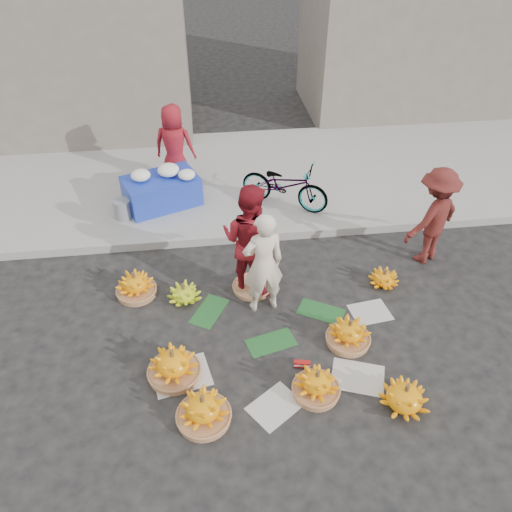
{
  "coord_description": "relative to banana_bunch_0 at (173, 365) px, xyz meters",
  "views": [
    {
      "loc": [
        -0.85,
        -4.69,
        5.08
      ],
      "look_at": [
        -0.18,
        0.82,
        0.7
      ],
      "focal_mm": 35.0,
      "sensor_mm": 36.0,
      "label": 1
    }
  ],
  "objects": [
    {
      "name": "banana_bunch_2",
      "position": [
        1.71,
        -0.48,
        -0.03
      ],
      "size": [
        0.58,
        0.58,
        0.41
      ],
      "rotation": [
        0.0,
        0.0,
        0.22
      ],
      "color": "#9F6942",
      "rests_on": "ground"
    },
    {
      "name": "banana_bunch_3",
      "position": [
        2.7,
        -0.78,
        -0.03
      ],
      "size": [
        0.78,
        0.78,
        0.37
      ],
      "rotation": [
        0.0,
        0.0,
        0.42
      ],
      "color": "#FFA40C",
      "rests_on": "ground"
    },
    {
      "name": "vendor_cream",
      "position": [
        1.27,
        1.1,
        0.61
      ],
      "size": [
        0.65,
        0.49,
        1.6
      ],
      "primitive_type": "imported",
      "rotation": [
        0.0,
        0.0,
        3.33
      ],
      "color": "#F1DFCA",
      "rests_on": "ground"
    },
    {
      "name": "building_right",
      "position": [
        5.89,
        8.28,
        2.31
      ],
      "size": [
        5.0,
        3.0,
        5.0
      ],
      "primitive_type": "cube",
      "color": "gray",
      "rests_on": "sidewalk"
    },
    {
      "name": "banana_bunch_0",
      "position": [
        0.0,
        0.0,
        0.0
      ],
      "size": [
        0.67,
        0.67,
        0.45
      ],
      "rotation": [
        0.0,
        0.0,
        -0.17
      ],
      "color": "#9F6942",
      "rests_on": "ground"
    },
    {
      "name": "ground",
      "position": [
        1.39,
        0.58,
        -0.19
      ],
      "size": [
        80.0,
        80.0,
        0.0
      ],
      "primitive_type": "plane",
      "color": "black",
      "rests_on": "ground"
    },
    {
      "name": "curb",
      "position": [
        1.39,
        2.78,
        -0.12
      ],
      "size": [
        40.0,
        0.25,
        0.15
      ],
      "primitive_type": "cube",
      "color": "#98958F",
      "rests_on": "ground"
    },
    {
      "name": "grey_bucket",
      "position": [
        -0.91,
        3.52,
        0.1
      ],
      "size": [
        0.31,
        0.31,
        0.35
      ],
      "primitive_type": "cylinder",
      "color": "gray",
      "rests_on": "sidewalk"
    },
    {
      "name": "sidewalk",
      "position": [
        1.39,
        4.88,
        -0.13
      ],
      "size": [
        40.0,
        4.0,
        0.12
      ],
      "primitive_type": "cube",
      "color": "#98958F",
      "rests_on": "ground"
    },
    {
      "name": "newspaper_scatter",
      "position": [
        1.39,
        -0.22,
        -0.19
      ],
      "size": [
        3.2,
        1.8,
        0.0
      ],
      "primitive_type": null,
      "color": "silver",
      "rests_on": "ground"
    },
    {
      "name": "banana_bunch_4",
      "position": [
        2.31,
        0.27,
        -0.02
      ],
      "size": [
        0.63,
        0.63,
        0.41
      ],
      "rotation": [
        0.0,
        0.0,
        0.3
      ],
      "color": "#9F6942",
      "rests_on": "ground"
    },
    {
      "name": "banana_bunch_1",
      "position": [
        0.34,
        -0.69,
        -0.01
      ],
      "size": [
        0.72,
        0.72,
        0.44
      ],
      "rotation": [
        0.0,
        0.0,
        0.43
      ],
      "color": "#9F6942",
      "rests_on": "ground"
    },
    {
      "name": "banana_bunch_7",
      "position": [
        -0.57,
        1.59,
        -0.02
      ],
      "size": [
        0.65,
        0.65,
        0.41
      ],
      "rotation": [
        0.0,
        0.0,
        0.38
      ],
      "color": "#9F6942",
      "rests_on": "ground"
    },
    {
      "name": "banana_bunch_6",
      "position": [
        0.13,
        1.37,
        -0.06
      ],
      "size": [
        0.58,
        0.58,
        0.31
      ],
      "rotation": [
        0.0,
        0.0,
        0.3
      ],
      "color": "#94B91A",
      "rests_on": "ground"
    },
    {
      "name": "banana_leaves",
      "position": [
        1.29,
        0.78,
        -0.19
      ],
      "size": [
        2.0,
        1.0,
        0.0
      ],
      "primitive_type": null,
      "color": "#1A4E22",
      "rests_on": "ground"
    },
    {
      "name": "incense_stack",
      "position": [
        1.62,
        -0.07,
        -0.15
      ],
      "size": [
        0.22,
        0.11,
        0.09
      ],
      "primitive_type": "cube",
      "rotation": [
        0.0,
        0.0,
        -0.21
      ],
      "color": "#AE1412",
      "rests_on": "ground"
    },
    {
      "name": "man_striped",
      "position": [
        4.02,
        1.91,
        0.62
      ],
      "size": [
        1.21,
        1.03,
        1.62
      ],
      "primitive_type": "imported",
      "rotation": [
        0.0,
        0.0,
        3.64
      ],
      "color": "maroon",
      "rests_on": "ground"
    },
    {
      "name": "flower_table",
      "position": [
        -0.22,
        3.91,
        0.24
      ],
      "size": [
        1.5,
        1.22,
        0.75
      ],
      "rotation": [
        0.0,
        0.0,
        0.37
      ],
      "color": "#1B33B4",
      "rests_on": "sidewalk"
    },
    {
      "name": "basket_spare",
      "position": [
        1.16,
        1.49,
        -0.16
      ],
      "size": [
        0.64,
        0.64,
        0.07
      ],
      "primitive_type": "cylinder",
      "rotation": [
        0.0,
        0.0,
        0.1
      ],
      "color": "#9F6942",
      "rests_on": "ground"
    },
    {
      "name": "bicycle",
      "position": [
        1.99,
        3.58,
        0.36
      ],
      "size": [
        1.33,
        1.71,
        0.86
      ],
      "primitive_type": "imported",
      "rotation": [
        0.0,
        0.0,
        1.04
      ],
      "color": "gray",
      "rests_on": "sidewalk"
    },
    {
      "name": "building_left",
      "position": [
        -2.61,
        7.78,
        1.81
      ],
      "size": [
        6.0,
        3.0,
        4.0
      ],
      "primitive_type": "cube",
      "color": "gray",
      "rests_on": "sidewalk"
    },
    {
      "name": "vendor_red",
      "position": [
        1.13,
        1.59,
        0.68
      ],
      "size": [
        1.06,
        0.99,
        1.74
      ],
      "primitive_type": "imported",
      "rotation": [
        0.0,
        0.0,
        2.62
      ],
      "color": "maroon",
      "rests_on": "ground"
    },
    {
      "name": "flower_vendor",
      "position": [
        0.06,
        4.65,
        0.71
      ],
      "size": [
        0.87,
        0.68,
        1.58
      ],
      "primitive_type": "imported",
      "rotation": [
        0.0,
        0.0,
        2.89
      ],
      "color": "maroon",
      "rests_on": "sidewalk"
    },
    {
      "name": "banana_bunch_5",
      "position": [
        3.16,
        1.36,
        -0.08
      ],
      "size": [
        0.47,
        0.47,
        0.28
      ],
      "rotation": [
        0.0,
        0.0,
        -0.13
      ],
      "color": "#FFA40C",
      "rests_on": "ground"
    }
  ]
}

